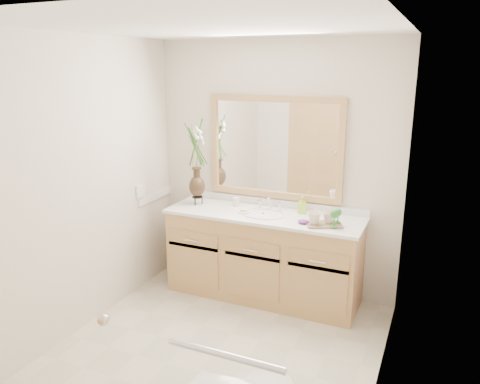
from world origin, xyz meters
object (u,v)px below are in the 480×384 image
at_px(tumbler, 236,202).
at_px(tray, 324,224).
at_px(soap_bottle, 302,206).
at_px(flower_vase, 196,152).

relative_size(tumbler, tray, 0.28).
bearing_deg(soap_bottle, flower_vase, 176.10).
relative_size(flower_vase, tumbler, 9.25).
relative_size(tumbler, soap_bottle, 0.59).
bearing_deg(flower_vase, tumbler, 15.41).
bearing_deg(flower_vase, soap_bottle, 7.43).
distance_m(flower_vase, soap_bottle, 1.13).
xyz_separation_m(tumbler, soap_bottle, (0.66, 0.03, 0.03)).
bearing_deg(tumbler, tray, -13.44).
distance_m(flower_vase, tumbler, 0.61).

